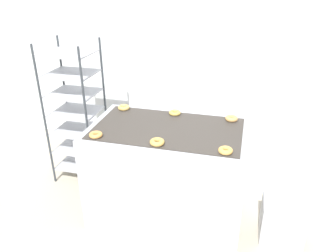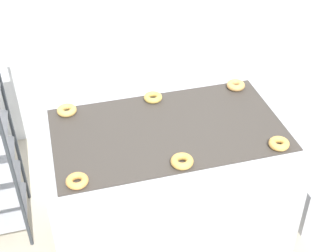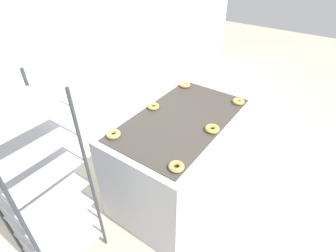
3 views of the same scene
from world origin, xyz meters
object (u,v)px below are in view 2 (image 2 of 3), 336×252
object	(u,v)px
donut_far_left	(67,110)
donut_far_center	(153,97)
glaze_bin	(318,196)
donut_near_center	(182,161)
donut_near_right	(279,144)
fryer_machine	(168,189)
donut_near_left	(77,181)
donut_far_right	(236,85)

from	to	relation	value
donut_far_left	donut_far_center	xyz separation A→B (m)	(0.54, 0.00, -0.00)
glaze_bin	donut_near_center	size ratio (longest dim) A/B	3.16
glaze_bin	donut_near_right	distance (m)	1.00
fryer_machine	donut_far_left	distance (m)	0.81
donut_near_right	donut_far_center	xyz separation A→B (m)	(-0.55, 0.63, -0.00)
fryer_machine	glaze_bin	size ratio (longest dim) A/B	3.72
donut_near_right	donut_far_left	size ratio (longest dim) A/B	0.96
glaze_bin	donut_near_right	bearing A→B (deg)	-156.06
fryer_machine	donut_far_left	size ratio (longest dim) A/B	12.05
donut_near_center	donut_far_center	size ratio (longest dim) A/B	1.06
glaze_bin	donut_near_left	size ratio (longest dim) A/B	3.37
donut_near_left	donut_far_right	world-z (taller)	donut_far_right
donut_near_left	donut_far_left	world-z (taller)	donut_far_left
donut_near_center	donut_near_right	xyz separation A→B (m)	(0.56, -0.00, -0.00)
donut_near_left	donut_far_center	distance (m)	0.84
donut_far_left	donut_far_right	distance (m)	1.09
donut_far_center	donut_near_center	bearing A→B (deg)	-90.14
donut_far_center	donut_near_left	bearing A→B (deg)	-130.91
donut_far_left	fryer_machine	bearing A→B (deg)	-30.02
donut_near_left	donut_near_right	world-z (taller)	donut_near_right
donut_near_left	donut_far_left	bearing A→B (deg)	88.93
donut_near_left	donut_far_left	xyz separation A→B (m)	(0.01, 0.63, 0.00)
fryer_machine	donut_near_right	bearing A→B (deg)	-30.27
donut_far_left	donut_far_right	xyz separation A→B (m)	(1.09, -0.01, 0.00)
glaze_bin	donut_far_center	bearing A→B (deg)	160.62
glaze_bin	donut_far_right	bearing A→B (deg)	145.45
donut_far_left	donut_far_right	bearing A→B (deg)	-0.41
fryer_machine	donut_far_center	world-z (taller)	donut_far_center
glaze_bin	donut_far_center	size ratio (longest dim) A/B	3.34
donut_near_center	donut_far_left	world-z (taller)	same
donut_near_center	donut_near_right	distance (m)	0.56
donut_far_left	donut_far_right	size ratio (longest dim) A/B	1.00
donut_far_right	donut_near_right	bearing A→B (deg)	-89.99
donut_near_right	donut_far_right	world-z (taller)	donut_far_right
donut_near_right	glaze_bin	bearing A→B (deg)	23.94
fryer_machine	donut_far_center	distance (m)	0.59
donut_near_center	donut_near_right	bearing A→B (deg)	-0.12
donut_near_right	donut_far_left	distance (m)	1.26
donut_near_left	donut_far_right	xyz separation A→B (m)	(1.10, 0.62, 0.00)
donut_near_left	donut_near_right	size ratio (longest dim) A/B	1.00
donut_near_left	donut_far_right	size ratio (longest dim) A/B	0.96
donut_far_center	donut_far_right	xyz separation A→B (m)	(0.55, -0.01, 0.00)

